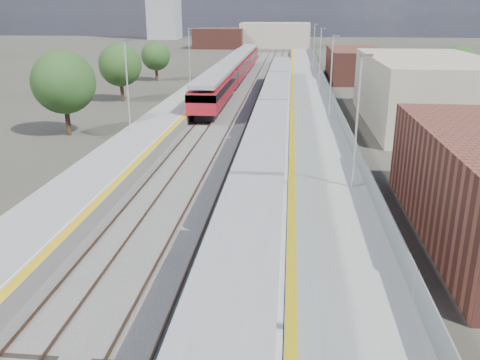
# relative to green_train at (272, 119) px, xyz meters

# --- Properties ---
(ground) EXTENTS (320.00, 320.00, 0.00)m
(ground) POSITION_rel_green_train_xyz_m (-1.50, 15.01, -2.19)
(ground) COLOR #47443A
(ground) RESTS_ON ground
(ballast_bed) EXTENTS (10.50, 155.00, 0.06)m
(ballast_bed) POSITION_rel_green_train_xyz_m (-3.75, 17.51, -2.16)
(ballast_bed) COLOR #565451
(ballast_bed) RESTS_ON ground
(tracks) EXTENTS (8.96, 160.00, 0.17)m
(tracks) POSITION_rel_green_train_xyz_m (-3.15, 19.18, -2.09)
(tracks) COLOR #4C3323
(tracks) RESTS_ON ground
(platform_right) EXTENTS (4.70, 155.00, 8.52)m
(platform_right) POSITION_rel_green_train_xyz_m (3.78, 17.50, -1.66)
(platform_right) COLOR slate
(platform_right) RESTS_ON ground
(platform_left) EXTENTS (4.30, 155.00, 8.52)m
(platform_left) POSITION_rel_green_train_xyz_m (-10.55, 17.50, -1.68)
(platform_left) COLOR slate
(platform_left) RESTS_ON ground
(buildings) EXTENTS (72.00, 185.50, 40.00)m
(buildings) POSITION_rel_green_train_xyz_m (-19.62, 103.60, 8.51)
(buildings) COLOR brown
(buildings) RESTS_ON ground
(green_train) EXTENTS (2.83, 78.77, 3.11)m
(green_train) POSITION_rel_green_train_xyz_m (0.00, 0.00, 0.00)
(green_train) COLOR black
(green_train) RESTS_ON ground
(red_train) EXTENTS (3.01, 60.95, 3.80)m
(red_train) POSITION_rel_green_train_xyz_m (-7.00, 36.53, 0.05)
(red_train) COLOR black
(red_train) RESTS_ON ground
(tree_a) EXTENTS (5.51, 5.51, 7.46)m
(tree_a) POSITION_rel_green_train_xyz_m (-18.28, 1.75, 2.51)
(tree_a) COLOR #382619
(tree_a) RESTS_ON ground
(tree_b) EXTENTS (5.11, 5.11, 6.92)m
(tree_b) POSITION_rel_green_train_xyz_m (-19.10, 19.50, 2.16)
(tree_b) COLOR #382619
(tree_b) RESTS_ON ground
(tree_c) EXTENTS (4.48, 4.48, 6.06)m
(tree_c) POSITION_rel_green_train_xyz_m (-19.68, 38.42, 1.62)
(tree_c) COLOR #382619
(tree_c) RESTS_ON ground
(tree_d) EXTENTS (4.77, 4.77, 6.46)m
(tree_d) POSITION_rel_green_train_xyz_m (22.62, 27.26, 1.87)
(tree_d) COLOR #382619
(tree_d) RESTS_ON ground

